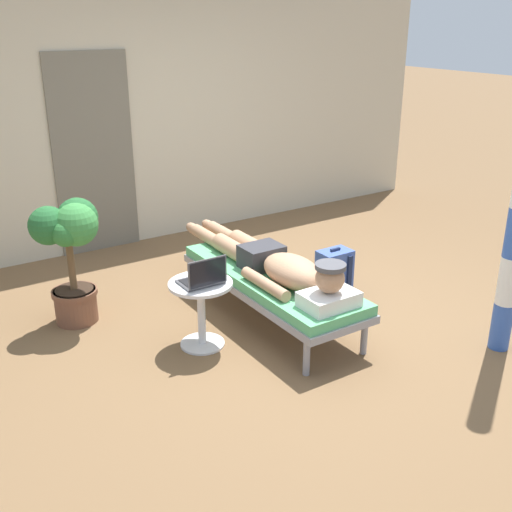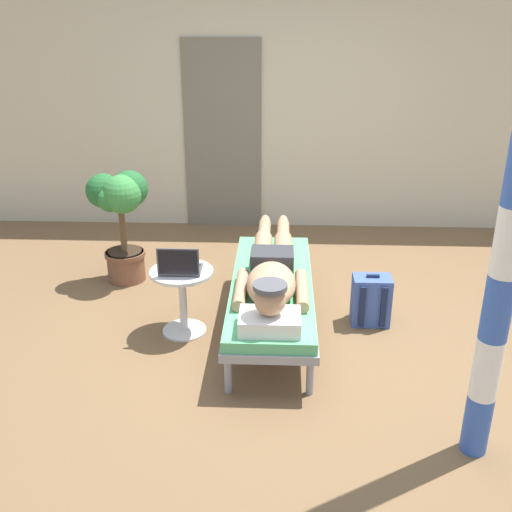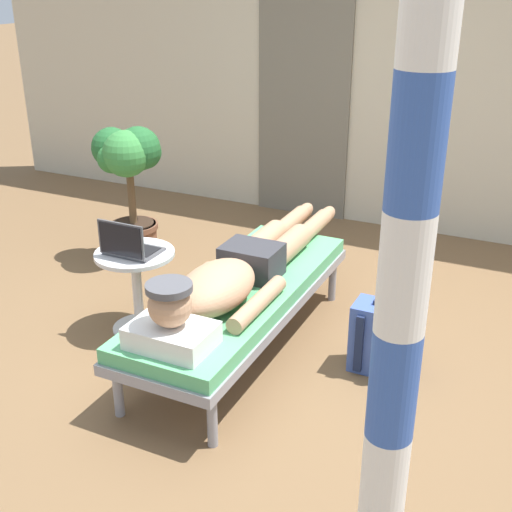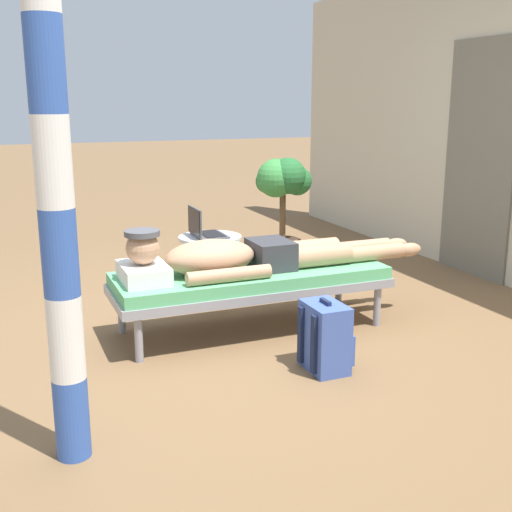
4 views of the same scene
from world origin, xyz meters
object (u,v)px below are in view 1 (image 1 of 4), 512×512
Objects in this scene: person_reclining at (275,264)px; backpack at (334,272)px; potted_plant at (69,241)px; lounge_chair at (271,281)px; laptop at (203,278)px; side_table at (201,303)px.

backpack is at bearing 14.31° from person_reclining.
potted_plant is at bearing 146.24° from person_reclining.
lounge_chair is 6.02× the size of laptop.
potted_plant reaches higher than side_table.
lounge_chair is 0.18m from person_reclining.
person_reclining reaches higher than side_table.
potted_plant is (-1.35, 0.85, 0.36)m from lounge_chair.
person_reclining is at bearing 4.82° from laptop.
person_reclining is 4.15× the size of side_table.
person_reclining is at bearing 0.51° from side_table.
side_table is at bearing -174.68° from lounge_chair.
potted_plant is (-1.35, 0.90, 0.18)m from person_reclining.
laptop is (-0.68, -0.11, 0.24)m from lounge_chair.
backpack is (0.79, 0.20, -0.32)m from person_reclining.
person_reclining reaches higher than backpack.
potted_plant is at bearing 124.96° from laptop.
lounge_chair is 0.81m from backpack.
laptop is at bearing -55.04° from potted_plant.
person_reclining is 2.09× the size of potted_plant.
laptop is 1.18m from potted_plant.
side_table is 0.23m from laptop.
laptop reaches higher than side_table.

